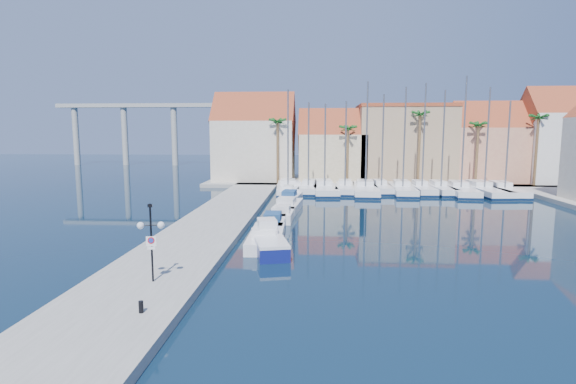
# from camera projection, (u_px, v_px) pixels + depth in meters

# --- Properties ---
(ground) EXTENTS (260.00, 260.00, 0.00)m
(ground) POSITION_uv_depth(u_px,v_px,m) (321.00, 286.00, 23.28)
(ground) COLOR black
(ground) RESTS_ON ground
(quay_west) EXTENTS (6.00, 77.00, 0.50)m
(quay_west) POSITION_uv_depth(u_px,v_px,m) (211.00, 225.00, 37.18)
(quay_west) COLOR gray
(quay_west) RESTS_ON ground
(shore_north) EXTENTS (54.00, 16.00, 0.50)m
(shore_north) POSITION_uv_depth(u_px,v_px,m) (383.00, 181.00, 70.06)
(shore_north) COLOR gray
(shore_north) RESTS_ON ground
(lamp_post) EXTENTS (1.33, 0.52, 3.95)m
(lamp_post) POSITION_uv_depth(u_px,v_px,m) (151.00, 231.00, 22.17)
(lamp_post) COLOR black
(lamp_post) RESTS_ON quay_west
(bollard) EXTENTS (0.20, 0.20, 0.50)m
(bollard) POSITION_uv_depth(u_px,v_px,m) (141.00, 307.00, 18.59)
(bollard) COLOR black
(bollard) RESTS_ON quay_west
(fishing_boat) EXTENTS (3.19, 5.99, 2.00)m
(fishing_boat) POSITION_uv_depth(u_px,v_px,m) (269.00, 241.00, 30.06)
(fishing_boat) COLOR navy
(fishing_boat) RESTS_ON ground
(motorboat_west_0) EXTENTS (2.52, 7.33, 1.40)m
(motorboat_west_0) POSITION_uv_depth(u_px,v_px,m) (266.00, 237.00, 31.99)
(motorboat_west_0) COLOR white
(motorboat_west_0) RESTS_ON ground
(motorboat_west_1) EXTENTS (1.95, 5.92, 1.40)m
(motorboat_west_1) POSITION_uv_depth(u_px,v_px,m) (273.00, 222.00, 37.19)
(motorboat_west_1) COLOR white
(motorboat_west_1) RESTS_ON ground
(motorboat_west_2) EXTENTS (1.76, 5.11, 1.40)m
(motorboat_west_2) POSITION_uv_depth(u_px,v_px,m) (284.00, 214.00, 40.68)
(motorboat_west_2) COLOR white
(motorboat_west_2) RESTS_ON ground
(motorboat_west_3) EXTENTS (2.80, 7.11, 1.40)m
(motorboat_west_3) POSITION_uv_depth(u_px,v_px,m) (288.00, 206.00, 45.37)
(motorboat_west_3) COLOR white
(motorboat_west_3) RESTS_ON ground
(motorboat_west_4) EXTENTS (2.67, 6.55, 1.40)m
(motorboat_west_4) POSITION_uv_depth(u_px,v_px,m) (290.00, 198.00, 50.99)
(motorboat_west_4) COLOR white
(motorboat_west_4) RESTS_ON ground
(motorboat_west_5) EXTENTS (2.04, 5.32, 1.40)m
(motorboat_west_5) POSITION_uv_depth(u_px,v_px,m) (289.00, 192.00, 55.64)
(motorboat_west_5) COLOR white
(motorboat_west_5) RESTS_ON ground
(motorboat_west_6) EXTENTS (2.73, 6.74, 1.40)m
(motorboat_west_6) POSITION_uv_depth(u_px,v_px,m) (295.00, 188.00, 60.06)
(motorboat_west_6) COLOR white
(motorboat_west_6) RESTS_ON ground
(sailboat_0) EXTENTS (3.51, 10.90, 13.24)m
(sailboat_0) POSITION_uv_depth(u_px,v_px,m) (288.00, 188.00, 59.17)
(sailboat_0) COLOR white
(sailboat_0) RESTS_ON ground
(sailboat_1) EXTENTS (2.76, 8.89, 11.63)m
(sailboat_1) POSITION_uv_depth(u_px,v_px,m) (309.00, 188.00, 59.05)
(sailboat_1) COLOR white
(sailboat_1) RESTS_ON ground
(sailboat_2) EXTENTS (3.73, 11.38, 11.45)m
(sailboat_2) POSITION_uv_depth(u_px,v_px,m) (324.00, 188.00, 58.73)
(sailboat_2) COLOR white
(sailboat_2) RESTS_ON ground
(sailboat_3) EXTENTS (3.02, 9.26, 11.78)m
(sailboat_3) POSITION_uv_depth(u_px,v_px,m) (345.00, 188.00, 58.94)
(sailboat_3) COLOR white
(sailboat_3) RESTS_ON ground
(sailboat_4) EXTENTS (3.63, 11.75, 14.13)m
(sailboat_4) POSITION_uv_depth(u_px,v_px,m) (365.00, 189.00, 58.12)
(sailboat_4) COLOR white
(sailboat_4) RESTS_ON ground
(sailboat_5) EXTENTS (2.67, 8.20, 12.67)m
(sailboat_5) POSITION_uv_depth(u_px,v_px,m) (381.00, 188.00, 59.10)
(sailboat_5) COLOR white
(sailboat_5) RESTS_ON ground
(sailboat_6) EXTENTS (3.23, 10.47, 13.50)m
(sailboat_6) POSITION_uv_depth(u_px,v_px,m) (402.00, 189.00, 58.14)
(sailboat_6) COLOR white
(sailboat_6) RESTS_ON ground
(sailboat_7) EXTENTS (2.49, 8.63, 13.96)m
(sailboat_7) POSITION_uv_depth(u_px,v_px,m) (421.00, 188.00, 58.20)
(sailboat_7) COLOR white
(sailboat_7) RESTS_ON ground
(sailboat_8) EXTENTS (2.85, 8.88, 13.13)m
(sailboat_8) POSITION_uv_depth(u_px,v_px,m) (440.00, 189.00, 58.10)
(sailboat_8) COLOR white
(sailboat_8) RESTS_ON ground
(sailboat_9) EXTENTS (3.67, 11.03, 14.72)m
(sailboat_9) POSITION_uv_depth(u_px,v_px,m) (460.00, 190.00, 57.23)
(sailboat_9) COLOR white
(sailboat_9) RESTS_ON ground
(sailboat_10) EXTENTS (4.11, 12.14, 13.37)m
(sailboat_10) POSITION_uv_depth(u_px,v_px,m) (482.00, 190.00, 57.44)
(sailboat_10) COLOR white
(sailboat_10) RESTS_ON ground
(sailboat_11) EXTENTS (2.87, 10.55, 11.67)m
(sailboat_11) POSITION_uv_depth(u_px,v_px,m) (503.00, 190.00, 56.83)
(sailboat_11) COLOR white
(sailboat_11) RESTS_ON ground
(building_0) EXTENTS (12.30, 9.00, 13.50)m
(building_0) POSITION_uv_depth(u_px,v_px,m) (255.00, 141.00, 69.53)
(building_0) COLOR beige
(building_0) RESTS_ON shore_north
(building_1) EXTENTS (10.30, 8.00, 11.00)m
(building_1) POSITION_uv_depth(u_px,v_px,m) (332.00, 149.00, 68.91)
(building_1) COLOR tan
(building_1) RESTS_ON shore_north
(building_2) EXTENTS (14.20, 10.20, 11.50)m
(building_2) POSITION_uv_depth(u_px,v_px,m) (404.00, 143.00, 69.06)
(building_2) COLOR tan
(building_2) RESTS_ON shore_north
(building_3) EXTENTS (10.30, 8.00, 12.00)m
(building_3) POSITION_uv_depth(u_px,v_px,m) (486.00, 146.00, 67.34)
(building_3) COLOR tan
(building_3) RESTS_ON shore_north
(building_4) EXTENTS (8.30, 8.00, 14.00)m
(building_4) POSITION_uv_depth(u_px,v_px,m) (552.00, 138.00, 65.61)
(building_4) COLOR white
(building_4) RESTS_ON shore_north
(palm_0) EXTENTS (2.60, 2.60, 10.15)m
(palm_0) POSITION_uv_depth(u_px,v_px,m) (278.00, 124.00, 63.99)
(palm_0) COLOR brown
(palm_0) RESTS_ON shore_north
(palm_1) EXTENTS (2.60, 2.60, 9.15)m
(palm_1) POSITION_uv_depth(u_px,v_px,m) (348.00, 130.00, 63.46)
(palm_1) COLOR brown
(palm_1) RESTS_ON shore_north
(palm_2) EXTENTS (2.60, 2.60, 11.15)m
(palm_2) POSITION_uv_depth(u_px,v_px,m) (420.00, 117.00, 62.55)
(palm_2) COLOR brown
(palm_2) RESTS_ON shore_north
(palm_3) EXTENTS (2.60, 2.60, 9.65)m
(palm_3) POSITION_uv_depth(u_px,v_px,m) (478.00, 127.00, 62.22)
(palm_3) COLOR brown
(palm_3) RESTS_ON shore_north
(palm_4) EXTENTS (2.60, 2.60, 10.65)m
(palm_4) POSITION_uv_depth(u_px,v_px,m) (539.00, 120.00, 61.57)
(palm_4) COLOR brown
(palm_4) RESTS_ON shore_north
(viaduct) EXTENTS (48.00, 2.20, 14.45)m
(viaduct) POSITION_uv_depth(u_px,v_px,m) (153.00, 122.00, 105.54)
(viaduct) COLOR #9E9E99
(viaduct) RESTS_ON ground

